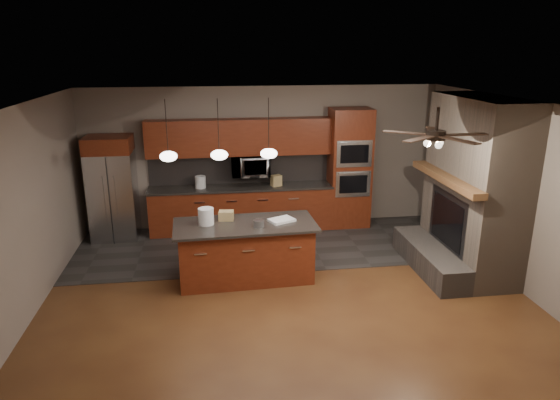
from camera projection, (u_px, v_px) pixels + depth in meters
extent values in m
plane|color=brown|center=(285.00, 290.00, 7.52)|extent=(7.00, 7.00, 0.00)
cube|color=white|center=(286.00, 102.00, 6.70)|extent=(7.00, 6.00, 0.02)
cube|color=slate|center=(263.00, 157.00, 9.95)|extent=(7.00, 0.02, 2.80)
cube|color=slate|center=(513.00, 192.00, 7.57)|extent=(0.02, 6.00, 2.80)
cube|color=slate|center=(26.00, 213.00, 6.65)|extent=(0.02, 6.00, 2.80)
cube|color=#2C2927|center=(271.00, 245.00, 9.23)|extent=(7.00, 2.40, 0.01)
cube|color=#776555|center=(475.00, 186.00, 7.90)|extent=(0.80, 2.00, 2.80)
cube|color=#4D453F|center=(429.00, 258.00, 8.17)|extent=(0.50, 2.00, 0.40)
cube|color=#2D2D30|center=(448.00, 222.00, 8.02)|extent=(0.05, 1.20, 0.95)
cube|color=black|center=(447.00, 222.00, 8.01)|extent=(0.02, 1.00, 0.75)
cube|color=brown|center=(446.00, 178.00, 7.79)|extent=(0.22, 2.10, 0.10)
cube|color=maroon|center=(241.00, 209.00, 9.89)|extent=(3.55, 0.60, 0.86)
cube|color=black|center=(241.00, 187.00, 9.76)|extent=(3.59, 0.64, 0.04)
cube|color=black|center=(240.00, 168.00, 9.93)|extent=(3.55, 0.03, 0.60)
cube|color=maroon|center=(239.00, 137.00, 9.59)|extent=(3.55, 0.35, 0.70)
cube|color=maroon|center=(349.00, 168.00, 9.95)|extent=(0.80, 0.60, 2.38)
cube|color=silver|center=(353.00, 184.00, 9.73)|extent=(0.70, 0.03, 0.52)
cube|color=black|center=(353.00, 184.00, 9.72)|extent=(0.55, 0.02, 0.35)
cube|color=silver|center=(354.00, 154.00, 9.56)|extent=(0.70, 0.03, 0.52)
cube|color=black|center=(355.00, 154.00, 9.54)|extent=(0.55, 0.02, 0.35)
imported|color=silver|center=(250.00, 166.00, 9.71)|extent=(0.73, 0.41, 0.50)
cube|color=silver|center=(113.00, 196.00, 9.38)|extent=(0.83, 0.72, 1.66)
cube|color=#2D2D30|center=(110.00, 202.00, 9.03)|extent=(0.02, 0.02, 1.64)
cube|color=silver|center=(104.00, 199.00, 9.00)|extent=(0.03, 0.03, 0.83)
cube|color=silver|center=(115.00, 199.00, 9.02)|extent=(0.03, 0.03, 0.83)
cube|color=maroon|center=(108.00, 144.00, 9.09)|extent=(0.83, 0.72, 0.30)
cube|color=maroon|center=(246.00, 253.00, 7.79)|extent=(2.06, 0.92, 0.88)
cube|color=black|center=(245.00, 225.00, 7.65)|extent=(2.22, 1.08, 0.04)
cylinder|color=silver|center=(206.00, 216.00, 7.58)|extent=(0.28, 0.28, 0.26)
cylinder|color=#9E9FA3|center=(259.00, 223.00, 7.49)|extent=(0.17, 0.17, 0.11)
cube|color=white|center=(282.00, 220.00, 7.75)|extent=(0.45, 0.40, 0.04)
cube|color=#9E8351|center=(226.00, 215.00, 7.79)|extent=(0.25, 0.19, 0.15)
cylinder|color=silver|center=(200.00, 182.00, 9.61)|extent=(0.23, 0.23, 0.23)
cube|color=tan|center=(276.00, 181.00, 9.76)|extent=(0.23, 0.21, 0.21)
cylinder|color=black|center=(166.00, 126.00, 7.26)|extent=(0.01, 0.01, 0.78)
ellipsoid|color=white|center=(168.00, 156.00, 7.39)|extent=(0.26, 0.26, 0.16)
cylinder|color=black|center=(218.00, 125.00, 7.36)|extent=(0.01, 0.01, 0.78)
ellipsoid|color=white|center=(219.00, 155.00, 7.49)|extent=(0.26, 0.26, 0.16)
cylinder|color=black|center=(269.00, 124.00, 7.46)|extent=(0.01, 0.01, 0.78)
ellipsoid|color=white|center=(269.00, 154.00, 7.59)|extent=(0.26, 0.26, 0.16)
cylinder|color=black|center=(437.00, 119.00, 6.22)|extent=(0.04, 0.04, 0.30)
cylinder|color=black|center=(436.00, 135.00, 6.28)|extent=(0.24, 0.24, 0.12)
cube|color=#311E13|center=(464.00, 134.00, 6.33)|extent=(0.60, 0.12, 0.01)
cube|color=#311E13|center=(432.00, 130.00, 6.64)|extent=(0.30, 0.61, 0.01)
cube|color=#311E13|center=(406.00, 133.00, 6.45)|extent=(0.56, 0.45, 0.01)
cube|color=#311E13|center=(420.00, 139.00, 6.03)|extent=(0.56, 0.45, 0.01)
cube|color=#311E13|center=(458.00, 140.00, 5.96)|extent=(0.30, 0.61, 0.01)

